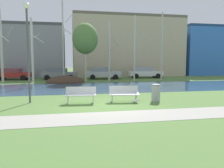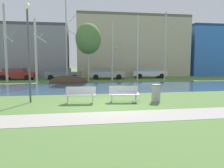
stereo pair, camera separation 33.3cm
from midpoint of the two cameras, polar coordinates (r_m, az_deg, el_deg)
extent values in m
plane|color=#517538|center=(20.79, -5.05, -0.20)|extent=(120.00, 120.00, 0.00)
cube|color=#9E998E|center=(8.72, 0.97, -8.65)|extent=(60.00, 1.87, 0.01)
cube|color=#33516B|center=(18.70, -4.57, -0.86)|extent=(80.00, 7.85, 0.01)
ellipsoid|color=#423021|center=(23.65, -10.96, 0.45)|extent=(4.09, 3.30, 1.43)
cube|color=silver|center=(11.49, -7.51, -2.90)|extent=(1.65, 0.67, 0.05)
cube|color=silver|center=(11.73, -7.40, -1.63)|extent=(1.60, 0.27, 0.40)
cube|color=silver|center=(11.66, -10.69, -3.95)|extent=(0.09, 0.43, 0.45)
cube|color=silver|center=(11.54, -4.21, -3.96)|extent=(0.09, 0.43, 0.45)
cylinder|color=silver|center=(11.56, -10.75, -2.20)|extent=(0.08, 0.28, 0.04)
cylinder|color=silver|center=(11.44, -4.23, -2.19)|extent=(0.08, 0.28, 0.04)
cube|color=silver|center=(11.79, 3.98, -2.64)|extent=(1.65, 0.67, 0.14)
cube|color=silver|center=(12.03, 3.84, -1.41)|extent=(1.60, 0.27, 0.40)
cube|color=silver|center=(11.83, 0.77, -3.70)|extent=(0.09, 0.43, 0.45)
cube|color=silver|center=(11.97, 7.07, -3.63)|extent=(0.09, 0.43, 0.45)
cylinder|color=silver|center=(11.73, 0.78, -1.98)|extent=(0.08, 0.28, 0.04)
cylinder|color=silver|center=(11.88, 7.12, -1.93)|extent=(0.08, 0.28, 0.04)
cylinder|color=#999B9E|center=(12.23, 12.25, -2.33)|extent=(0.48, 0.48, 0.95)
torus|color=#5B5D5E|center=(12.17, 12.29, -0.25)|extent=(0.50, 0.50, 0.04)
ellipsoid|color=white|center=(11.55, 6.84, -4.51)|extent=(0.35, 0.16, 0.16)
sphere|color=white|center=(11.58, 7.60, -4.09)|extent=(0.11, 0.11, 0.11)
cone|color=gold|center=(11.60, 7.89, -4.08)|extent=(0.06, 0.04, 0.04)
cylinder|color=gold|center=(11.54, 6.96, -4.87)|extent=(0.01, 0.01, 0.10)
cylinder|color=gold|center=(11.60, 6.88, -4.82)|extent=(0.01, 0.01, 0.10)
cylinder|color=#4C4C51|center=(12.31, -20.30, 6.75)|extent=(0.10, 0.10, 4.92)
sphere|color=white|center=(12.63, -20.74, 18.65)|extent=(0.32, 0.32, 0.32)
cylinder|color=#BCB7A8|center=(25.81, -25.90, 9.53)|extent=(0.25, 0.25, 8.20)
cylinder|color=#BCB7A8|center=(26.23, -24.04, 12.27)|extent=(1.04, 1.46, 0.93)
cylinder|color=#BCB7A8|center=(25.31, -25.30, 10.88)|extent=(0.80, 0.78, 0.83)
cylinder|color=beige|center=(24.61, -19.03, 8.32)|extent=(0.24, 0.24, 6.76)
cylinder|color=beige|center=(25.00, -17.87, 11.99)|extent=(0.73, 1.01, 0.48)
cylinder|color=beige|center=(23.98, -17.91, 11.30)|extent=(1.22, 1.19, 0.86)
cylinder|color=#BCB7A8|center=(24.98, -11.53, 11.40)|extent=(0.15, 0.15, 9.30)
cylinder|color=#BCB7A8|center=(25.77, -10.01, 16.61)|extent=(0.90, 1.28, 0.79)
cylinder|color=#BCB7A8|center=(24.36, -10.03, 13.18)|extent=(1.31, 1.28, 0.77)
cylinder|color=beige|center=(24.84, -5.81, 7.84)|extent=(0.16, 0.16, 6.12)
ellipsoid|color=#567A3D|center=(24.96, -5.85, 11.78)|extent=(2.87, 2.87, 3.44)
cylinder|color=#BCB7A8|center=(24.96, 0.43, 8.55)|extent=(0.23, 0.23, 6.71)
cylinder|color=#BCB7A8|center=(25.58, 1.80, 9.52)|extent=(0.97, 1.37, 0.64)
cylinder|color=#BCB7A8|center=(24.59, 1.93, 11.17)|extent=(1.04, 1.01, 0.90)
cylinder|color=beige|center=(25.21, 7.14, 9.25)|extent=(0.18, 0.18, 7.39)
cylinder|color=beige|center=(26.11, 8.69, 11.08)|extent=(1.06, 1.51, 1.29)
cylinder|color=beige|center=(25.04, 8.53, 12.93)|extent=(0.88, 0.86, 0.71)
cylinder|color=#BCB7A8|center=(26.51, 14.20, 9.53)|extent=(0.17, 0.17, 7.93)
cylinder|color=#BCB7A8|center=(27.67, 15.55, 14.13)|extent=(1.06, 1.52, 1.29)
cylinder|color=#BCB7A8|center=(26.38, 16.08, 13.52)|extent=(1.18, 1.15, 0.77)
cube|color=maroon|center=(28.92, -23.29, 2.27)|extent=(4.44, 2.18, 0.59)
cube|color=brown|center=(29.01, -23.98, 3.32)|extent=(2.54, 1.80, 0.48)
cylinder|color=black|center=(29.38, -20.07, 1.87)|extent=(0.66, 0.27, 0.64)
cylinder|color=black|center=(27.64, -21.09, 1.60)|extent=(0.66, 0.27, 0.64)
cylinder|color=black|center=(30.28, -25.26, 1.77)|extent=(0.66, 0.27, 0.64)
cylinder|color=black|center=(28.59, -26.55, 1.50)|extent=(0.66, 0.27, 0.64)
cube|color=slate|center=(27.54, -12.31, 2.49)|extent=(4.38, 2.09, 0.62)
cube|color=slate|center=(27.56, -13.03, 3.60)|extent=(2.50, 1.72, 0.45)
cylinder|color=black|center=(28.26, -9.23, 2.00)|extent=(0.66, 0.27, 0.64)
cylinder|color=black|center=(26.54, -9.55, 1.75)|extent=(0.66, 0.27, 0.64)
cylinder|color=black|center=(28.64, -14.83, 1.93)|extent=(0.66, 0.27, 0.64)
cylinder|color=black|center=(26.94, -15.50, 1.68)|extent=(0.66, 0.27, 0.64)
cube|color=#B2B5BC|center=(27.65, -0.97, 2.67)|extent=(4.45, 2.23, 0.65)
cube|color=gray|center=(27.61, -1.69, 3.88)|extent=(2.54, 1.84, 0.52)
cylinder|color=black|center=(28.71, 1.75, 2.14)|extent=(0.66, 0.27, 0.64)
cylinder|color=black|center=(26.87, 2.18, 1.88)|extent=(0.66, 0.27, 0.64)
cylinder|color=black|center=(28.55, -3.93, 2.10)|extent=(0.66, 0.27, 0.64)
cylinder|color=black|center=(26.69, -3.90, 1.84)|extent=(0.66, 0.27, 0.64)
cube|color=silver|center=(29.69, 10.06, 2.77)|extent=(4.60, 2.09, 0.61)
cube|color=#949AAC|center=(29.58, 9.41, 3.90)|extent=(2.62, 1.72, 0.55)
cylinder|color=black|center=(30.93, 12.31, 2.27)|extent=(0.66, 0.27, 0.64)
cylinder|color=black|center=(29.29, 13.26, 2.06)|extent=(0.66, 0.27, 0.64)
cylinder|color=black|center=(30.22, 6.94, 2.28)|extent=(0.66, 0.27, 0.64)
cylinder|color=black|center=(28.54, 7.61, 2.06)|extent=(0.66, 0.27, 0.64)
cube|color=gray|center=(34.74, -20.44, 7.65)|extent=(11.25, 7.93, 6.98)
cube|color=#48484B|center=(35.08, -20.66, 13.68)|extent=(11.25, 7.93, 0.40)
cube|color=#BCAD8E|center=(35.28, 5.03, 9.34)|extent=(16.80, 7.67, 8.67)
cube|color=#675F4E|center=(35.84, 5.10, 16.60)|extent=(16.80, 7.67, 0.40)
cube|color=#3870C6|center=(42.97, 25.86, 7.43)|extent=(13.55, 9.37, 7.58)
cube|color=navy|center=(43.30, 26.10, 12.71)|extent=(13.55, 9.37, 0.40)
camera|label=1|loc=(0.17, -89.22, 0.08)|focal=34.77mm
camera|label=2|loc=(0.17, 90.78, -0.08)|focal=34.77mm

